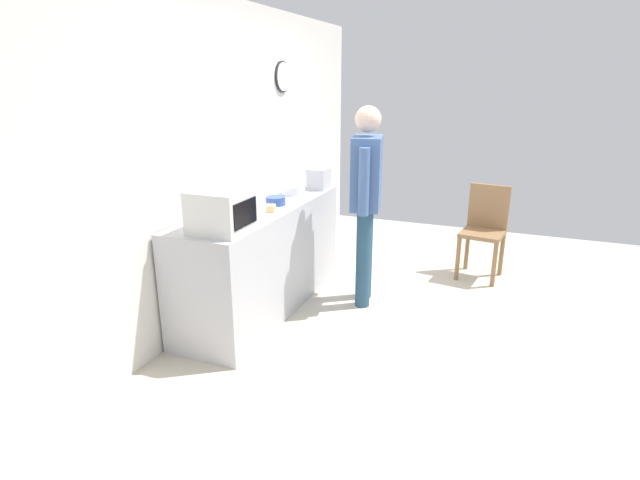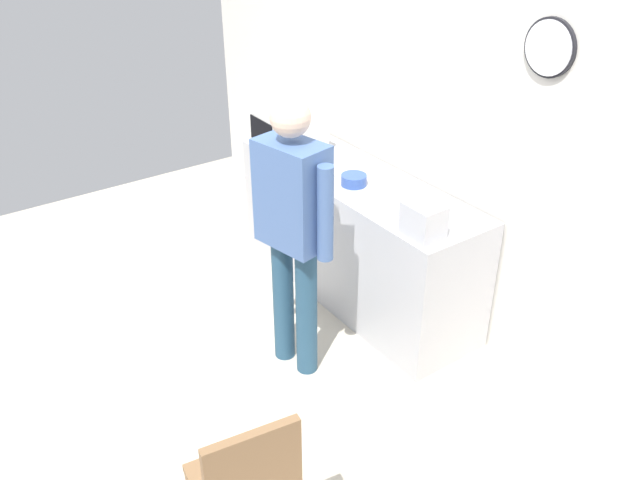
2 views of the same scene
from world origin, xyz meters
TOP-DOWN VIEW (x-y plane):
  - ground_plane at (0.00, 0.00)m, footprint 6.00×6.00m
  - back_wall at (0.00, 1.60)m, footprint 5.40×0.13m
  - kitchen_counter at (-0.23, 1.22)m, footprint 2.05×0.62m
  - microwave at (-0.94, 1.12)m, footprint 0.50×0.39m
  - sandwich_plate at (-0.42, 1.05)m, footprint 0.23×0.23m
  - salad_bowl at (0.28, 1.16)m, footprint 0.21×0.21m
  - cereal_bowl at (-0.15, 1.13)m, footprint 0.17×0.17m
  - toaster at (0.61, 1.03)m, footprint 0.22×0.18m
  - fork_utensil at (-0.76, 1.46)m, footprint 0.13×0.14m
  - spoon_utensil at (0.05, 1.02)m, footprint 0.14×0.13m
  - person_standing at (0.19, 0.42)m, footprint 0.58×0.32m

SIDE VIEW (x-z plane):
  - ground_plane at x=0.00m, z-range 0.00..0.00m
  - kitchen_counter at x=-0.23m, z-range 0.00..0.93m
  - fork_utensil at x=-0.76m, z-range 0.93..0.93m
  - spoon_utensil at x=0.05m, z-range 0.93..0.93m
  - sandwich_plate at x=-0.42m, z-range 0.92..0.98m
  - cereal_bowl at x=-0.15m, z-range 0.93..1.00m
  - salad_bowl at x=0.28m, z-range 0.93..1.01m
  - toaster at x=0.61m, z-range 0.93..1.13m
  - person_standing at x=0.19m, z-range 0.15..1.90m
  - microwave at x=-0.94m, z-range 0.93..1.23m
  - back_wall at x=0.00m, z-range 0.00..2.60m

